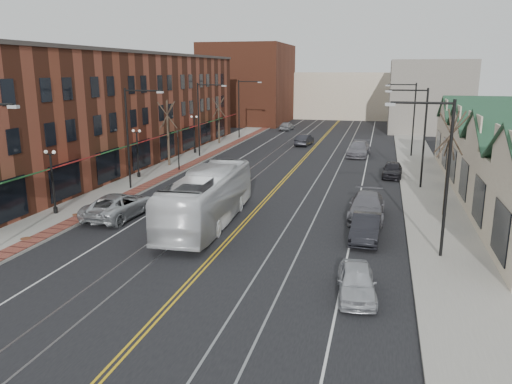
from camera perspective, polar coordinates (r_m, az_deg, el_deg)
The scene contains 31 objects.
ground at distance 23.57m, azimuth -7.53°, elevation -10.17°, with size 160.00×160.00×0.00m, color black.
sidewalk_left at distance 45.74m, azimuth -12.33°, elevation 1.55°, with size 4.00×120.00×0.15m, color gray.
sidewalk_right at distance 41.22m, azimuth 19.12°, elevation -0.23°, with size 4.00×120.00×0.15m, color gray.
building_left at distance 54.40m, azimuth -16.02°, elevation 9.03°, with size 10.00×50.00×11.00m, color brown.
backdrop_left at distance 93.17m, azimuth -0.86°, elevation 12.24°, with size 14.00×18.00×14.00m, color brown.
backdrop_mid at distance 105.38m, azimuth 9.92°, elevation 10.86°, with size 22.00×14.00×9.00m, color #C2AF95.
backdrop_right at distance 85.31m, azimuth 19.10°, elevation 10.35°, with size 12.00×16.00×11.00m, color slate.
streetlight_l_1 at distance 41.01m, azimuth -13.96°, elevation 7.10°, with size 3.33×0.25×8.00m.
streetlight_l_2 at distance 55.57m, azimuth -6.16°, elevation 9.07°, with size 3.33×0.25×8.00m.
streetlight_l_3 at distance 70.75m, azimuth -1.62°, elevation 10.14°, with size 3.33×0.25×8.00m.
streetlight_r_0 at distance 26.48m, azimuth 20.22°, elevation 3.16°, with size 3.33×0.25×8.00m.
streetlight_r_1 at distance 42.28m, azimuth 18.15°, elevation 7.01°, with size 3.33×0.25×8.00m.
streetlight_r_2 at distance 58.19m, azimuth 17.19°, elevation 8.76°, with size 3.33×0.25×8.00m.
lamppost_l_1 at distance 35.70m, azimuth -22.19°, elevation 0.93°, with size 0.84×0.28×4.27m.
lamppost_l_2 at distance 45.71m, azimuth -13.37°, elevation 4.20°, with size 0.84×0.28×4.27m.
lamppost_l_3 at distance 58.34m, azimuth -7.04°, elevation 6.48°, with size 0.84×0.28×4.27m.
tree_left_near at distance 50.74m, azimuth -10.03°, elevation 6.78°, with size 1.78×1.37×6.48m.
tree_left_far at distance 65.60m, azimuth -4.28°, elevation 8.29°, with size 1.66×1.28×6.02m.
tree_right_mid at distance 34.70m, azimuth 21.18°, elevation 3.28°, with size 1.90×1.46×6.93m.
manhole_mid at distance 31.46m, azimuth -24.82°, elevation -4.84°, with size 0.60×0.60×0.02m, color #592D19.
manhole_far at distance 35.27m, azimuth -19.79°, elevation -2.44°, with size 0.60×0.60×0.02m, color #592D19.
traffic_signal at distance 48.32m, azimuth -8.87°, elevation 5.09°, with size 0.18×0.15×3.80m.
transit_bus at distance 31.39m, azimuth -5.57°, elevation -0.68°, with size 2.88×12.29×3.42m, color white.
parked_suv at distance 34.13m, azimuth -15.35°, elevation -1.48°, with size 2.72×5.89×1.64m, color #A9ADB0.
parked_car_a at distance 22.16m, azimuth 11.42°, elevation -10.01°, with size 1.61×3.99×1.36m, color #B5B7BD.
parked_car_b at distance 29.26m, azimuth 12.44°, elevation -4.02°, with size 1.56×4.47×1.47m, color black.
parked_car_c at distance 33.55m, azimuth 12.55°, elevation -1.60°, with size 2.26×5.57×1.62m, color slate.
parked_car_d at distance 46.89m, azimuth 15.33°, elevation 2.47°, with size 1.69×4.20×1.43m, color black.
distant_car_left at distance 64.94m, azimuth 5.54°, elevation 5.94°, with size 1.53×4.38×1.44m, color black.
distant_car_right at distance 57.69m, azimuth 11.65°, elevation 4.83°, with size 2.30×5.65×1.64m, color slate.
distant_car_far at distance 81.36m, azimuth 3.55°, elevation 7.56°, with size 1.70×4.23×1.44m, color #999BA0.
Camera 1 is at (8.19, -19.94, 9.52)m, focal length 35.00 mm.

